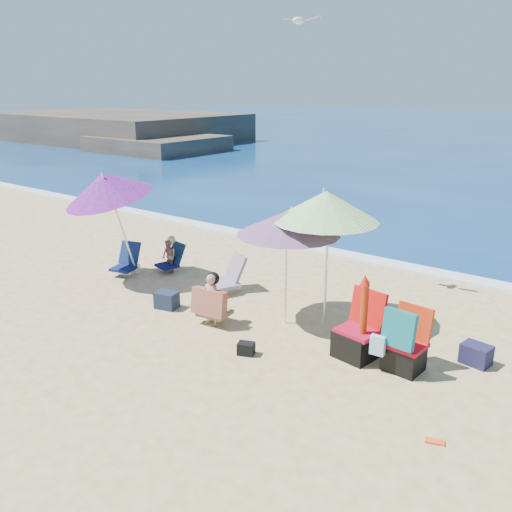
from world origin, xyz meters
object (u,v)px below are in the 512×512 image
Objects in this scene: chair_navy at (126,265)px; seagull at (299,21)px; chair_rainbow at (227,281)px; camp_chair_right at (403,348)px; umbrella_blue at (106,186)px; person_center at (211,300)px; camp_chair_left at (357,338)px; furled_umbrella at (364,314)px; umbrella_striped at (326,206)px; person_left at (170,256)px; umbrella_turquoise at (289,223)px.

seagull is (3.32, 1.42, 4.71)m from chair_navy.
chair_rainbow is 4.08m from camp_chair_right.
seagull is at bearing 23.11° from chair_navy.
camp_chair_right is at bearing 0.91° from umbrella_blue.
chair_rainbow is 0.94× the size of person_center.
camp_chair_left is at bearing -177.97° from camp_chair_right.
furled_umbrella is at bearing -5.25° from chair_navy.
seagull is at bearing 141.62° from furled_umbrella.
umbrella_striped reaches higher than chair_navy.
umbrella_striped reaches higher than camp_chair_left.
person_center is at bearing -92.86° from seagull.
chair_rainbow is (-3.41, 1.06, -0.57)m from furled_umbrella.
umbrella_striped is 1.92m from furled_umbrella.
furled_umbrella is at bearing -165.24° from camp_chair_right.
chair_navy is at bearing 108.88° from umbrella_blue.
chair_rainbow is at bearing -2.69° from person_left.
furled_umbrella is 1.76× the size of person_left.
chair_navy is 0.83× the size of person_center.
umbrella_blue is 4.71m from seagull.
umbrella_turquoise reaches higher than camp_chair_right.
umbrella_striped is at bearing 40.79° from person_center.
camp_chair_left is 0.69m from camp_chair_right.
umbrella_blue reaches higher than camp_chair_left.
chair_rainbow is at bearing 24.61° from umbrella_blue.
chair_rainbow is (2.21, 1.01, -1.77)m from umbrella_blue.
furled_umbrella is at bearing -12.62° from person_left.
camp_chair_right is 3.17m from person_center.
camp_chair_right is (6.34, -0.38, 0.17)m from chair_navy.
camp_chair_right is 5.74m from seagull.
furled_umbrella is at bearing -42.66° from camp_chair_left.
umbrella_striped is at bearing 157.26° from camp_chair_right.
camp_chair_left is (3.28, -0.94, 0.11)m from chair_rainbow.
chair_navy is at bearing -139.12° from person_left.
chair_rainbow is at bearing 120.96° from person_center.
person_center is at bearing -7.22° from umbrella_blue.
person_center is at bearing -172.55° from furled_umbrella.
umbrella_turquoise is 3.54m from seagull.
chair_rainbow is 3.41m from camp_chair_left.
furled_umbrella is (5.62, -0.05, -1.20)m from umbrella_blue.
umbrella_striped is (0.50, 0.30, 0.28)m from umbrella_turquoise.
umbrella_striped is 4.52m from umbrella_blue.
furled_umbrella reaches higher than camp_chair_right.
umbrella_striped is 2.42m from person_center.
umbrella_blue is at bearing -148.96° from seagull.
umbrella_turquoise is 2.14m from camp_chair_left.
chair_rainbow is at bearing 162.75° from furled_umbrella.
furled_umbrella is at bearing 7.45° from person_center.
camp_chair_right is at bearing -30.83° from seagull.
person_left is (-4.95, 1.02, 0.06)m from camp_chair_left.
umbrella_turquoise is at bearing 163.84° from camp_chair_left.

